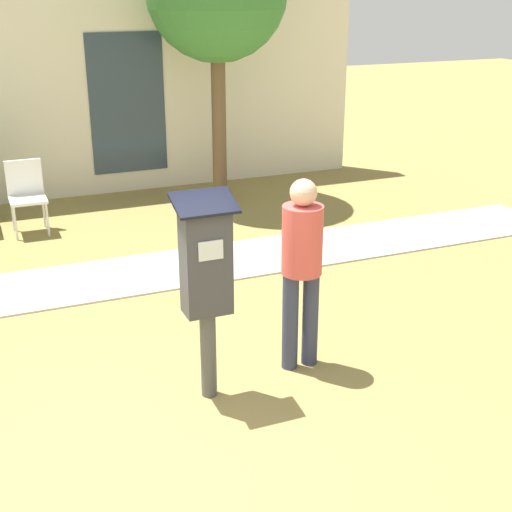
% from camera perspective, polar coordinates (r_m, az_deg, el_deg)
% --- Properties ---
extents(ground_plane, '(40.00, 40.00, 0.00)m').
position_cam_1_polar(ground_plane, '(5.08, -8.84, -14.83)').
color(ground_plane, olive).
extents(sidewalk, '(12.00, 1.10, 0.02)m').
position_cam_1_polar(sidewalk, '(7.68, -14.34, -2.15)').
color(sidewalk, '#B7B2A8').
rests_on(sidewalk, ground).
extents(building_facade, '(10.00, 0.26, 3.20)m').
position_cam_1_polar(building_facade, '(10.58, -18.09, 12.72)').
color(building_facade, beige).
rests_on(building_facade, ground).
extents(parking_meter, '(0.44, 0.31, 1.59)m').
position_cam_1_polar(parking_meter, '(5.11, -4.01, -1.25)').
color(parking_meter, '#4C4C4C').
rests_on(parking_meter, ground).
extents(person_standing, '(0.32, 0.32, 1.58)m').
position_cam_1_polar(person_standing, '(5.56, 3.68, -0.32)').
color(person_standing, '#333851').
rests_on(person_standing, ground).
extents(outdoor_chair_middle, '(0.44, 0.44, 0.90)m').
position_cam_1_polar(outdoor_chair_middle, '(9.32, -17.90, 4.99)').
color(outdoor_chair_middle, white).
rests_on(outdoor_chair_middle, ground).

